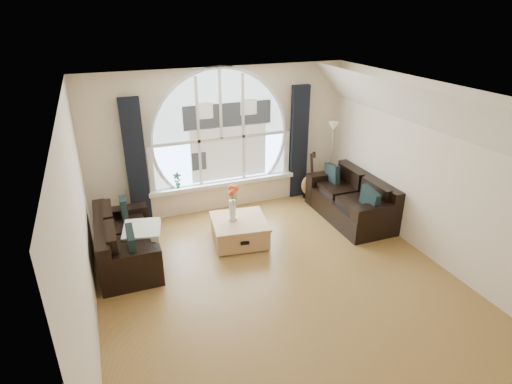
# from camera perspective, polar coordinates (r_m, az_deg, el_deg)

# --- Properties ---
(ground) EXTENTS (5.00, 5.50, 0.01)m
(ground) POSITION_cam_1_polar(r_m,az_deg,el_deg) (6.27, 3.05, -11.98)
(ground) COLOR brown
(ground) RESTS_ON ground
(ceiling) EXTENTS (5.00, 5.50, 0.01)m
(ceiling) POSITION_cam_1_polar(r_m,az_deg,el_deg) (5.16, 3.72, 12.99)
(ceiling) COLOR silver
(ceiling) RESTS_ON ground
(wall_back) EXTENTS (5.00, 0.01, 2.70)m
(wall_back) POSITION_cam_1_polar(r_m,az_deg,el_deg) (8.00, -4.85, 7.05)
(wall_back) COLOR beige
(wall_back) RESTS_ON ground
(wall_front) EXTENTS (5.00, 0.01, 2.70)m
(wall_front) POSITION_cam_1_polar(r_m,az_deg,el_deg) (3.67, 22.23, -17.82)
(wall_front) COLOR beige
(wall_front) RESTS_ON ground
(wall_left) EXTENTS (0.01, 5.50, 2.70)m
(wall_left) POSITION_cam_1_polar(r_m,az_deg,el_deg) (5.17, -22.88, -4.92)
(wall_left) COLOR beige
(wall_left) RESTS_ON ground
(wall_right) EXTENTS (0.01, 5.50, 2.70)m
(wall_right) POSITION_cam_1_polar(r_m,az_deg,el_deg) (6.94, 22.54, 2.49)
(wall_right) COLOR beige
(wall_right) RESTS_ON ground
(attic_slope) EXTENTS (0.92, 5.50, 0.72)m
(attic_slope) POSITION_cam_1_polar(r_m,az_deg,el_deg) (6.46, 21.98, 10.42)
(attic_slope) COLOR silver
(attic_slope) RESTS_ON ground
(arched_window) EXTENTS (2.60, 0.06, 2.15)m
(arched_window) POSITION_cam_1_polar(r_m,az_deg,el_deg) (7.89, -4.85, 8.90)
(arched_window) COLOR silver
(arched_window) RESTS_ON wall_back
(window_sill) EXTENTS (2.90, 0.22, 0.08)m
(window_sill) POSITION_cam_1_polar(r_m,az_deg,el_deg) (8.20, -4.44, 1.24)
(window_sill) COLOR white
(window_sill) RESTS_ON wall_back
(window_frame) EXTENTS (2.76, 0.08, 2.15)m
(window_frame) POSITION_cam_1_polar(r_m,az_deg,el_deg) (7.87, -4.79, 8.84)
(window_frame) COLOR white
(window_frame) RESTS_ON wall_back
(neighbor_house) EXTENTS (1.70, 0.02, 1.50)m
(neighbor_house) POSITION_cam_1_polar(r_m,az_deg,el_deg) (7.96, -3.74, 8.12)
(neighbor_house) COLOR silver
(neighbor_house) RESTS_ON wall_back
(curtain_left) EXTENTS (0.35, 0.12, 2.30)m
(curtain_left) POSITION_cam_1_polar(r_m,az_deg,el_deg) (7.68, -16.05, 3.85)
(curtain_left) COLOR black
(curtain_left) RESTS_ON ground
(curtain_right) EXTENTS (0.35, 0.12, 2.30)m
(curtain_right) POSITION_cam_1_polar(r_m,az_deg,el_deg) (8.52, 5.86, 6.68)
(curtain_right) COLOR black
(curtain_right) RESTS_ON ground
(sofa_left) EXTENTS (0.86, 1.71, 0.76)m
(sofa_left) POSITION_cam_1_polar(r_m,az_deg,el_deg) (6.79, -17.31, -6.09)
(sofa_left) COLOR black
(sofa_left) RESTS_ON ground
(sofa_right) EXTENTS (0.93, 1.84, 0.81)m
(sofa_right) POSITION_cam_1_polar(r_m,az_deg,el_deg) (7.97, 12.76, -0.87)
(sofa_right) COLOR black
(sofa_right) RESTS_ON ground
(coffee_chest) EXTENTS (1.02, 1.02, 0.44)m
(coffee_chest) POSITION_cam_1_polar(r_m,az_deg,el_deg) (7.10, -2.27, -5.16)
(coffee_chest) COLOR #A77847
(coffee_chest) RESTS_ON ground
(throw_blanket) EXTENTS (0.66, 0.66, 0.10)m
(throw_blanket) POSITION_cam_1_polar(r_m,az_deg,el_deg) (6.75, -15.31, -5.05)
(throw_blanket) COLOR silver
(throw_blanket) RESTS_ON sofa_left
(vase_flowers) EXTENTS (0.24, 0.24, 0.70)m
(vase_flowers) POSITION_cam_1_polar(r_m,az_deg,el_deg) (6.88, -3.27, -0.84)
(vase_flowers) COLOR white
(vase_flowers) RESTS_ON coffee_chest
(floor_lamp) EXTENTS (0.24, 0.24, 1.60)m
(floor_lamp) POSITION_cam_1_polar(r_m,az_deg,el_deg) (8.63, 10.15, 4.20)
(floor_lamp) COLOR #B2B2B2
(floor_lamp) RESTS_ON ground
(guitar) EXTENTS (0.38, 0.28, 1.06)m
(guitar) POSITION_cam_1_polar(r_m,az_deg,el_deg) (8.57, 7.39, 2.31)
(guitar) COLOR #976326
(guitar) RESTS_ON ground
(potted_plant) EXTENTS (0.18, 0.15, 0.30)m
(potted_plant) POSITION_cam_1_polar(r_m,az_deg,el_deg) (7.94, -10.67, 1.58)
(potted_plant) COLOR #1E6023
(potted_plant) RESTS_ON window_sill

